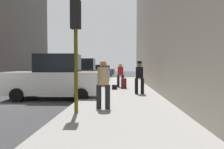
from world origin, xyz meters
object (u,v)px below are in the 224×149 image
at_px(parked_white_van, 55,79).
at_px(duffel_bag, 115,87).
at_px(parked_dark_green_sedan, 101,71).
at_px(fire_hydrant, 101,81).
at_px(pedestrian_in_tan_coat, 103,82).
at_px(pedestrian_in_red_jacket, 120,74).
at_px(pedestrian_with_fedora, 139,76).
at_px(parked_red_hatchback, 104,70).
at_px(parked_bronze_suv, 80,74).
at_px(parked_silver_sedan, 91,74).
at_px(traffic_light, 76,32).
at_px(parked_blue_sedan, 97,72).
at_px(rolling_suitcase, 124,83).

distance_m(parked_white_van, duffel_bag, 4.48).
distance_m(parked_dark_green_sedan, fire_hydrant, 19.25).
distance_m(parked_dark_green_sedan, pedestrian_in_tan_coat, 28.02).
relative_size(pedestrian_in_red_jacket, pedestrian_with_fedora, 0.96).
height_order(pedestrian_in_tan_coat, pedestrian_with_fedora, pedestrian_with_fedora).
relative_size(parked_red_hatchback, fire_hydrant, 6.05).
height_order(fire_hydrant, pedestrian_in_tan_coat, pedestrian_in_tan_coat).
bearing_deg(parked_dark_green_sedan, pedestrian_in_tan_coat, -84.52).
xyz_separation_m(parked_bronze_suv, parked_silver_sedan, (0.00, 6.31, -0.18)).
bearing_deg(pedestrian_with_fedora, traffic_light, -116.70).
bearing_deg(parked_white_van, parked_blue_sedan, 90.00).
bearing_deg(parked_dark_green_sedan, parked_bronze_suv, -90.00).
bearing_deg(parked_dark_green_sedan, pedestrian_in_red_jacket, -80.71).
height_order(parked_red_hatchback, traffic_light, traffic_light).
bearing_deg(pedestrian_in_tan_coat, pedestrian_in_red_jacket, 85.74).
height_order(fire_hydrant, pedestrian_in_red_jacket, pedestrian_in_red_jacket).
bearing_deg(parked_blue_sedan, parked_red_hatchback, 90.00).
relative_size(parked_blue_sedan, fire_hydrant, 6.02).
relative_size(parked_bronze_suv, rolling_suitcase, 4.44).
bearing_deg(pedestrian_in_red_jacket, traffic_light, -99.31).
relative_size(parked_white_van, parked_blue_sedan, 1.10).
relative_size(parked_bronze_suv, duffel_bag, 10.49).
distance_m(parked_silver_sedan, parked_dark_green_sedan, 11.99).
height_order(parked_bronze_suv, parked_blue_sedan, parked_bronze_suv).
distance_m(pedestrian_with_fedora, rolling_suitcase, 3.12).
bearing_deg(parked_red_hatchback, duffel_bag, -84.14).
relative_size(parked_dark_green_sedan, pedestrian_in_tan_coat, 2.47).
bearing_deg(rolling_suitcase, parked_dark_green_sedan, 99.56).
height_order(traffic_light, pedestrian_in_red_jacket, traffic_light).
height_order(parked_dark_green_sedan, parked_red_hatchback, same).
relative_size(parked_bronze_suv, traffic_light, 1.28).
distance_m(parked_red_hatchback, pedestrian_in_red_jacket, 26.87).
distance_m(pedestrian_in_tan_coat, pedestrian_with_fedora, 4.49).
relative_size(parked_dark_green_sedan, parked_red_hatchback, 0.99).
bearing_deg(parked_red_hatchback, rolling_suitcase, -82.74).
relative_size(fire_hydrant, traffic_light, 0.20).
height_order(parked_white_van, parked_dark_green_sedan, parked_white_van).
relative_size(parked_silver_sedan, parked_blue_sedan, 1.01).
bearing_deg(parked_blue_sedan, pedestrian_in_tan_coat, -83.10).
bearing_deg(traffic_light, parked_red_hatchback, 93.01).
bearing_deg(pedestrian_in_tan_coat, parked_silver_sedan, 99.55).
xyz_separation_m(rolling_suitcase, duffel_bag, (-0.61, -0.63, -0.20)).
height_order(parked_blue_sedan, rolling_suitcase, parked_blue_sedan).
bearing_deg(parked_white_van, pedestrian_in_tan_coat, -49.61).
xyz_separation_m(fire_hydrant, rolling_suitcase, (1.69, -1.60, -0.01)).
bearing_deg(pedestrian_with_fedora, parked_blue_sedan, 103.50).
xyz_separation_m(fire_hydrant, pedestrian_with_fedora, (2.50, -4.55, 0.64)).
bearing_deg(duffel_bag, parked_red_hatchback, 95.86).
bearing_deg(parked_white_van, parked_silver_sedan, 90.00).
height_order(parked_white_van, rolling_suitcase, parked_white_van).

